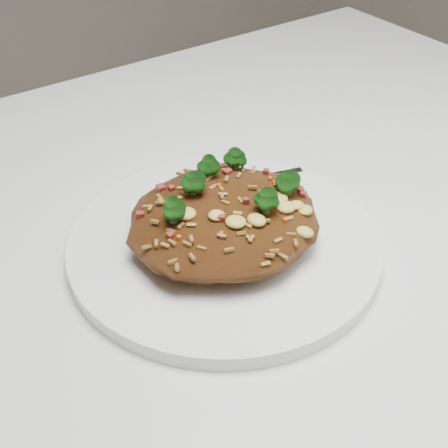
{
  "coord_description": "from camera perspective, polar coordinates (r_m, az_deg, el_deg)",
  "views": [
    {
      "loc": [
        -0.19,
        -0.35,
        1.1
      ],
      "look_at": [
        0.05,
        -0.01,
        0.78
      ],
      "focal_mm": 50.0,
      "sensor_mm": 36.0,
      "label": 1
    }
  ],
  "objects": [
    {
      "name": "dining_table",
      "position": [
        0.6,
        -4.64,
        -10.7
      ],
      "size": [
        1.2,
        0.8,
        0.75
      ],
      "color": "silver",
      "rests_on": "ground"
    },
    {
      "name": "plate",
      "position": [
        0.54,
        -0.0,
        -1.84
      ],
      "size": [
        0.27,
        0.27,
        0.01
      ],
      "primitive_type": "cylinder",
      "color": "white",
      "rests_on": "dining_table"
    },
    {
      "name": "fried_rice",
      "position": [
        0.52,
        0.02,
        1.13
      ],
      "size": [
        0.17,
        0.15,
        0.06
      ],
      "color": "brown",
      "rests_on": "plate"
    },
    {
      "name": "fork",
      "position": [
        0.6,
        0.86,
        3.69
      ],
      "size": [
        0.16,
        0.06,
        0.0
      ],
      "rotation": [
        0.0,
        0.0,
        -0.27
      ],
      "color": "silver",
      "rests_on": "plate"
    }
  ]
}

